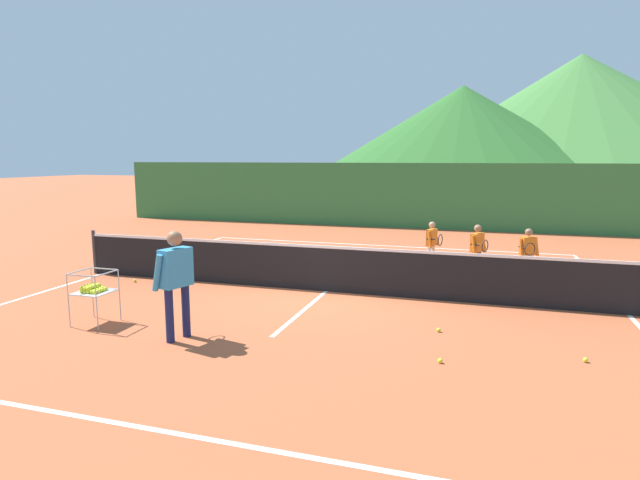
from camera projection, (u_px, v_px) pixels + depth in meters
The scene contains 19 objects.
ground_plane at pixel (326, 291), 10.95m from camera, with size 120.00×120.00×0.00m, color #B25633.
line_baseline_near at pixel (160, 431), 5.36m from camera, with size 11.27×0.08×0.01m, color white.
line_baseline_far at pixel (381, 246), 16.65m from camera, with size 11.27×0.08×0.01m, color white.
line_sideline_west at pixel (103, 274), 12.61m from camera, with size 0.08×11.98×0.01m, color white.
line_sideline_east at pixel (629, 315), 9.29m from camera, with size 0.08×11.98×0.01m, color white.
line_service_center at pixel (326, 291), 10.95m from camera, with size 0.08×5.93×0.01m, color white.
tennis_net at pixel (326, 268), 10.87m from camera, with size 11.76×0.08×1.05m.
instructor at pixel (176, 275), 7.92m from camera, with size 0.46×0.83×1.69m.
student_0 at pixel (432, 241), 13.05m from camera, with size 0.41×0.66×1.20m.
student_1 at pixel (477, 246), 12.05m from camera, with size 0.41×0.69×1.25m.
student_2 at pixel (528, 249), 11.80m from camera, with size 0.47×0.63×1.20m.
ball_cart at pixel (93, 289), 8.74m from camera, with size 0.58×0.58×0.90m.
tennis_ball_1 at pixel (440, 361), 7.12m from camera, with size 0.07×0.07×0.07m, color yellow.
tennis_ball_2 at pixel (439, 330), 8.40m from camera, with size 0.07×0.07×0.07m, color yellow.
tennis_ball_3 at pixel (585, 360), 7.15m from camera, with size 0.07×0.07×0.07m, color yellow.
tennis_ball_5 at pixel (135, 281), 11.76m from camera, with size 0.07×0.07×0.07m, color yellow.
windscreen_fence at pixel (402, 196), 20.63m from camera, with size 24.79×0.08×2.57m, color #33753D.
hill_0 at pixel (462, 133), 68.00m from camera, with size 40.17×40.17×11.99m, color #2D6628.
hill_1 at pixel (578, 116), 75.56m from camera, with size 56.63×56.63×17.42m, color #427A38.
Camera 1 is at (3.06, -10.20, 2.77)m, focal length 29.35 mm.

